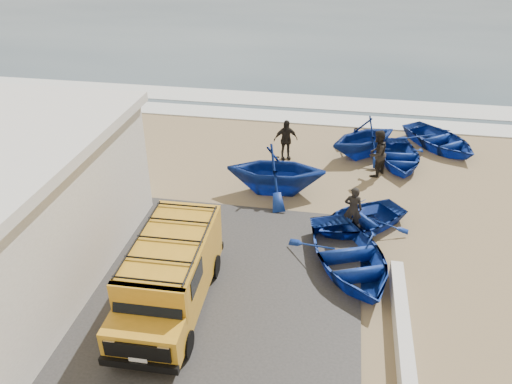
{
  "coord_description": "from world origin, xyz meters",
  "views": [
    {
      "loc": [
        2.95,
        -12.14,
        9.68
      ],
      "look_at": [
        0.41,
        2.15,
        1.2
      ],
      "focal_mm": 35.0,
      "sensor_mm": 36.0,
      "label": 1
    }
  ],
  "objects_px": {
    "van": "(170,272)",
    "boat_mid_right": "(399,156)",
    "boat_near_right": "(360,219)",
    "fisherman_back": "(286,140)",
    "fisherman_middle": "(377,153)",
    "boat_far_left": "(364,137)",
    "fisherman_front": "(353,209)",
    "boat_near_left": "(349,257)",
    "boat_far_right": "(440,140)",
    "boat_mid_left": "(276,169)",
    "parapet": "(404,345)"
  },
  "relations": [
    {
      "from": "van",
      "to": "boat_mid_right",
      "type": "distance_m",
      "value": 11.97
    },
    {
      "from": "boat_near_right",
      "to": "fisherman_back",
      "type": "xyz_separation_m",
      "value": [
        -3.15,
        4.85,
        0.54
      ]
    },
    {
      "from": "fisherman_middle",
      "to": "van",
      "type": "bearing_deg",
      "value": -0.32
    },
    {
      "from": "boat_near_right",
      "to": "boat_far_left",
      "type": "height_order",
      "value": "boat_far_left"
    },
    {
      "from": "fisherman_front",
      "to": "fisherman_back",
      "type": "height_order",
      "value": "fisherman_back"
    },
    {
      "from": "boat_near_left",
      "to": "boat_near_right",
      "type": "relative_size",
      "value": 1.26
    },
    {
      "from": "boat_far_left",
      "to": "boat_far_right",
      "type": "distance_m",
      "value": 3.74
    },
    {
      "from": "boat_near_left",
      "to": "boat_far_left",
      "type": "height_order",
      "value": "boat_far_left"
    },
    {
      "from": "van",
      "to": "boat_mid_left",
      "type": "distance_m",
      "value": 6.89
    },
    {
      "from": "van",
      "to": "fisherman_front",
      "type": "height_order",
      "value": "van"
    },
    {
      "from": "boat_mid_left",
      "to": "boat_near_left",
      "type": "bearing_deg",
      "value": -150.26
    },
    {
      "from": "van",
      "to": "boat_near_left",
      "type": "height_order",
      "value": "van"
    },
    {
      "from": "boat_near_left",
      "to": "fisherman_front",
      "type": "height_order",
      "value": "fisherman_front"
    },
    {
      "from": "van",
      "to": "boat_far_left",
      "type": "xyz_separation_m",
      "value": [
        5.22,
        10.44,
        -0.23
      ]
    },
    {
      "from": "parapet",
      "to": "fisherman_middle",
      "type": "height_order",
      "value": "fisherman_middle"
    },
    {
      "from": "fisherman_front",
      "to": "boat_mid_left",
      "type": "bearing_deg",
      "value": -32.87
    },
    {
      "from": "boat_mid_left",
      "to": "fisherman_front",
      "type": "xyz_separation_m",
      "value": [
        2.88,
        -2.08,
        -0.15
      ]
    },
    {
      "from": "fisherman_middle",
      "to": "parapet",
      "type": "bearing_deg",
      "value": 35.61
    },
    {
      "from": "boat_mid_left",
      "to": "fisherman_back",
      "type": "height_order",
      "value": "boat_mid_left"
    },
    {
      "from": "van",
      "to": "fisherman_back",
      "type": "xyz_separation_m",
      "value": [
        1.93,
        9.54,
        -0.22
      ]
    },
    {
      "from": "boat_near_left",
      "to": "boat_far_right",
      "type": "xyz_separation_m",
      "value": [
        3.89,
        9.41,
        -0.04
      ]
    },
    {
      "from": "parapet",
      "to": "boat_near_left",
      "type": "bearing_deg",
      "value": 113.84
    },
    {
      "from": "boat_far_right",
      "to": "boat_far_left",
      "type": "bearing_deg",
      "value": 165.12
    },
    {
      "from": "parapet",
      "to": "van",
      "type": "bearing_deg",
      "value": 173.53
    },
    {
      "from": "boat_near_left",
      "to": "fisherman_back",
      "type": "relative_size",
      "value": 2.4
    },
    {
      "from": "boat_far_left",
      "to": "boat_far_right",
      "type": "height_order",
      "value": "boat_far_left"
    },
    {
      "from": "van",
      "to": "fisherman_back",
      "type": "height_order",
      "value": "van"
    },
    {
      "from": "parapet",
      "to": "van",
      "type": "distance_m",
      "value": 6.23
    },
    {
      "from": "parapet",
      "to": "fisherman_middle",
      "type": "relative_size",
      "value": 3.09
    },
    {
      "from": "boat_far_left",
      "to": "fisherman_middle",
      "type": "height_order",
      "value": "fisherman_middle"
    },
    {
      "from": "boat_far_left",
      "to": "fisherman_middle",
      "type": "xyz_separation_m",
      "value": [
        0.48,
        -1.75,
        0.09
      ]
    },
    {
      "from": "parapet",
      "to": "van",
      "type": "relative_size",
      "value": 1.23
    },
    {
      "from": "boat_far_right",
      "to": "fisherman_back",
      "type": "xyz_separation_m",
      "value": [
        -6.72,
        -2.3,
        0.49
      ]
    },
    {
      "from": "parapet",
      "to": "boat_near_left",
      "type": "distance_m",
      "value": 3.42
    },
    {
      "from": "boat_near_right",
      "to": "fisherman_back",
      "type": "bearing_deg",
      "value": 174.66
    },
    {
      "from": "van",
      "to": "boat_far_left",
      "type": "height_order",
      "value": "van"
    },
    {
      "from": "boat_near_left",
      "to": "fisherman_front",
      "type": "xyz_separation_m",
      "value": [
        0.06,
        2.11,
        0.38
      ]
    },
    {
      "from": "van",
      "to": "boat_near_left",
      "type": "relative_size",
      "value": 1.14
    },
    {
      "from": "boat_mid_left",
      "to": "boat_far_right",
      "type": "bearing_deg",
      "value": -56.42
    },
    {
      "from": "van",
      "to": "boat_near_right",
      "type": "xyz_separation_m",
      "value": [
        5.08,
        4.69,
        -0.76
      ]
    },
    {
      "from": "fisherman_front",
      "to": "boat_far_left",
      "type": "bearing_deg",
      "value": -91.01
    },
    {
      "from": "boat_far_left",
      "to": "boat_far_right",
      "type": "xyz_separation_m",
      "value": [
        3.43,
        1.4,
        -0.49
      ]
    },
    {
      "from": "boat_far_right",
      "to": "boat_mid_left",
      "type": "bearing_deg",
      "value": -179.27
    },
    {
      "from": "boat_near_left",
      "to": "boat_mid_right",
      "type": "distance_m",
      "value": 7.69
    },
    {
      "from": "boat_far_right",
      "to": "fisherman_middle",
      "type": "bearing_deg",
      "value": -170.14
    },
    {
      "from": "boat_near_right",
      "to": "boat_near_left",
      "type": "bearing_deg",
      "value": -46.45
    },
    {
      "from": "boat_mid_left",
      "to": "boat_mid_right",
      "type": "height_order",
      "value": "boat_mid_left"
    },
    {
      "from": "boat_near_right",
      "to": "parapet",
      "type": "bearing_deg",
      "value": -27.24
    },
    {
      "from": "boat_near_left",
      "to": "parapet",
      "type": "bearing_deg",
      "value": -87.84
    },
    {
      "from": "boat_near_right",
      "to": "boat_far_left",
      "type": "xyz_separation_m",
      "value": [
        0.14,
        5.74,
        0.54
      ]
    }
  ]
}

